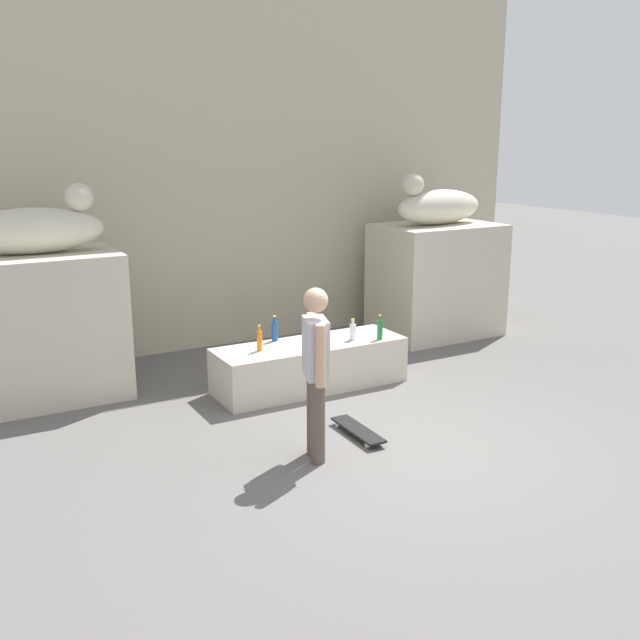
{
  "coord_description": "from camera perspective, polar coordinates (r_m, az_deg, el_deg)",
  "views": [
    {
      "loc": [
        -4.03,
        -5.42,
        3.0
      ],
      "look_at": [
        -0.37,
        1.11,
        1.1
      ],
      "focal_mm": 40.66,
      "sensor_mm": 36.0,
      "label": 1
    }
  ],
  "objects": [
    {
      "name": "ledge_block",
      "position": [
        8.88,
        -0.78,
        -3.58
      ],
      "size": [
        2.37,
        0.78,
        0.56
      ],
      "primitive_type": "cube",
      "color": "beige",
      "rests_on": "ground_plane"
    },
    {
      "name": "statue_reclining_right",
      "position": [
        11.12,
        9.24,
        8.88
      ],
      "size": [
        1.65,
        0.74,
        0.78
      ],
      "rotation": [
        0.0,
        0.0,
        3.26
      ],
      "color": "beige",
      "rests_on": "pedestal_right"
    },
    {
      "name": "bottle_blue",
      "position": [
        8.88,
        -3.58,
        -0.82
      ],
      "size": [
        0.08,
        0.08,
        0.31
      ],
      "color": "#194C99",
      "rests_on": "ledge_block"
    },
    {
      "name": "pedestal_right",
      "position": [
        11.3,
        9.14,
        3.13
      ],
      "size": [
        1.82,
        1.26,
        1.71
      ],
      "primitive_type": "cube",
      "color": "beige",
      "rests_on": "ground_plane"
    },
    {
      "name": "bottle_clear",
      "position": [
        8.92,
        2.6,
        -0.9
      ],
      "size": [
        0.08,
        0.08,
        0.27
      ],
      "color": "silver",
      "rests_on": "ledge_block"
    },
    {
      "name": "skater",
      "position": [
        6.75,
        -0.34,
        -3.68
      ],
      "size": [
        0.3,
        0.52,
        1.67
      ],
      "rotation": [
        0.0,
        0.0,
        1.25
      ],
      "color": "brown",
      "rests_on": "ground_plane"
    },
    {
      "name": "bottle_orange",
      "position": [
        8.49,
        -4.78,
        -1.59
      ],
      "size": [
        0.06,
        0.06,
        0.31
      ],
      "color": "orange",
      "rests_on": "ledge_block"
    },
    {
      "name": "ground_plane",
      "position": [
        7.39,
        6.79,
        -9.81
      ],
      "size": [
        40.0,
        40.0,
        0.0
      ],
      "primitive_type": "plane",
      "color": "#605E5B"
    },
    {
      "name": "skateboard",
      "position": [
        7.56,
        3.0,
        -8.64
      ],
      "size": [
        0.22,
        0.8,
        0.08
      ],
      "rotation": [
        0.0,
        0.0,
        1.55
      ],
      "color": "black",
      "rests_on": "ground_plane"
    },
    {
      "name": "bottle_green",
      "position": [
        8.96,
        4.74,
        -0.73
      ],
      "size": [
        0.07,
        0.07,
        0.31
      ],
      "color": "#1E722D",
      "rests_on": "ledge_block"
    },
    {
      "name": "statue_reclining_left",
      "position": [
        8.81,
        -21.59,
        6.7
      ],
      "size": [
        1.63,
        0.66,
        0.78
      ],
      "rotation": [
        0.0,
        0.0,
        -0.06
      ],
      "color": "beige",
      "rests_on": "pedestal_left"
    },
    {
      "name": "pedestal_left",
      "position": [
        9.01,
        -21.16,
        -0.5
      ],
      "size": [
        1.82,
        1.26,
        1.71
      ],
      "primitive_type": "cube",
      "color": "beige",
      "rests_on": "ground_plane"
    },
    {
      "name": "facade_wall",
      "position": [
        10.81,
        -7.7,
        16.23
      ],
      "size": [
        9.96,
        0.6,
        6.79
      ],
      "primitive_type": "cube",
      "color": "#BAB097",
      "rests_on": "ground_plane"
    }
  ]
}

